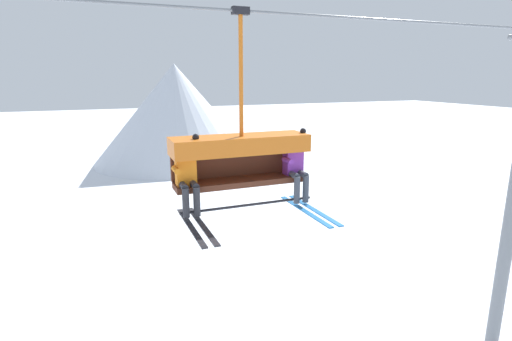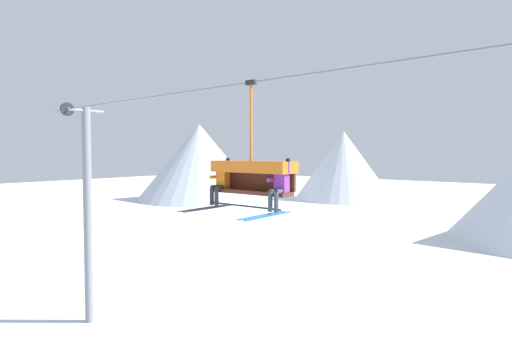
# 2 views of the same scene
# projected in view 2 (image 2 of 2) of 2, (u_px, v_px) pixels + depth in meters

# --- Properties ---
(mountain_peak_west) EXTENTS (19.68, 19.68, 11.91)m
(mountain_peak_west) POSITION_uv_depth(u_px,v_px,m) (200.00, 162.00, 63.45)
(mountain_peak_west) COLOR silver
(mountain_peak_west) RESTS_ON ground_plane
(mountain_peak_central) EXTENTS (15.44, 15.44, 10.81)m
(mountain_peak_central) POSITION_uv_depth(u_px,v_px,m) (343.00, 165.00, 63.52)
(mountain_peak_central) COLOR silver
(mountain_peak_central) RESTS_ON ground_plane
(lift_tower_near) EXTENTS (0.36, 1.88, 9.43)m
(lift_tower_near) POSITION_uv_depth(u_px,v_px,m) (87.00, 210.00, 17.17)
(lift_tower_near) COLOR slate
(lift_tower_near) RESTS_ON ground_plane
(lift_cable) EXTENTS (20.12, 0.05, 0.05)m
(lift_cable) POSITION_uv_depth(u_px,v_px,m) (229.00, 86.00, 10.67)
(lift_cable) COLOR slate
(chairlift_chair) EXTENTS (2.39, 0.74, 3.21)m
(chairlift_chair) POSITION_uv_depth(u_px,v_px,m) (253.00, 172.00, 10.33)
(chairlift_chair) COLOR #512819
(skier_orange) EXTENTS (0.48, 1.70, 1.34)m
(skier_orange) POSITION_uv_depth(u_px,v_px,m) (220.00, 181.00, 10.80)
(skier_orange) COLOR orange
(skier_purple) EXTENTS (0.48, 1.70, 1.34)m
(skier_purple) POSITION_uv_depth(u_px,v_px,m) (279.00, 185.00, 9.56)
(skier_purple) COLOR purple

